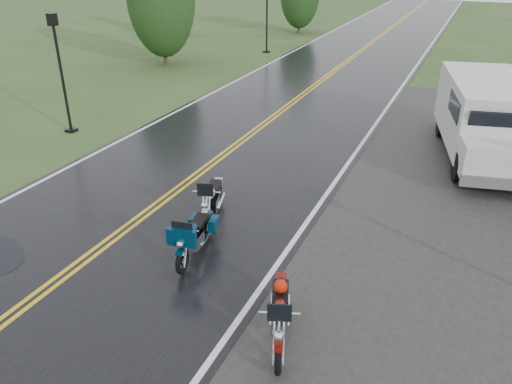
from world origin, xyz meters
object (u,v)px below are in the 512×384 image
at_px(motorcycle_red, 279,344).
at_px(van_white, 464,141).
at_px(motorcycle_silver, 205,212).
at_px(motorcycle_teal, 182,251).
at_px(lamp_post_near_left, 62,75).
at_px(lamp_post_far_left, 267,17).

height_order(motorcycle_red, van_white, van_white).
bearing_deg(motorcycle_silver, van_white, 29.33).
height_order(motorcycle_red, motorcycle_teal, motorcycle_red).
distance_m(lamp_post_near_left, lamp_post_far_left, 16.29).
xyz_separation_m(lamp_post_near_left, lamp_post_far_left, (0.77, 16.28, 0.06)).
bearing_deg(lamp_post_far_left, motorcycle_teal, -71.39).
bearing_deg(motorcycle_teal, motorcycle_silver, 92.44).
bearing_deg(lamp_post_far_left, van_white, -51.16).
height_order(motorcycle_silver, lamp_post_near_left, lamp_post_near_left).
xyz_separation_m(motorcycle_red, motorcycle_silver, (-3.04, 3.19, -0.00)).
distance_m(motorcycle_red, van_white, 8.86).
bearing_deg(van_white, motorcycle_red, -115.47).
relative_size(motorcycle_red, motorcycle_silver, 1.00).
bearing_deg(van_white, lamp_post_far_left, 116.69).
xyz_separation_m(motorcycle_red, lamp_post_far_left, (-10.16, 23.75, 1.50)).
bearing_deg(lamp_post_far_left, motorcycle_silver, -70.89).
height_order(motorcycle_red, lamp_post_far_left, lamp_post_far_left).
bearing_deg(motorcycle_silver, motorcycle_teal, -95.73).
xyz_separation_m(motorcycle_teal, motorcycle_silver, (-0.32, 1.55, 0.03)).
bearing_deg(lamp_post_near_left, motorcycle_teal, -35.39).
xyz_separation_m(motorcycle_red, lamp_post_near_left, (-10.93, 7.47, 1.44)).
distance_m(motorcycle_silver, lamp_post_far_left, 21.81).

